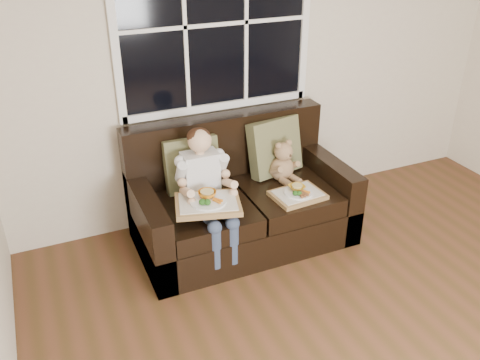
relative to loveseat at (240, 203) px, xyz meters
name	(u,v)px	position (x,y,z in m)	size (l,w,h in m)	color
window_back	(216,24)	(0.00, 0.46, 1.34)	(1.62, 0.04, 1.37)	black
loveseat	(240,203)	(0.00, 0.00, 0.00)	(1.70, 0.92, 0.96)	black
pillow_left	(192,165)	(-0.35, 0.15, 0.35)	(0.43, 0.21, 0.44)	#696941
pillow_right	(275,147)	(0.38, 0.15, 0.37)	(0.50, 0.30, 0.48)	#696941
child	(205,181)	(-0.33, -0.12, 0.34)	(0.39, 0.60, 0.89)	silver
teddy_bear	(283,164)	(0.38, 0.00, 0.28)	(0.23, 0.28, 0.36)	#A47756
tray_left	(208,203)	(-0.39, -0.31, 0.27)	(0.54, 0.46, 0.11)	#A4804A
tray_right	(298,194)	(0.36, -0.31, 0.17)	(0.41, 0.33, 0.09)	#A4804A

